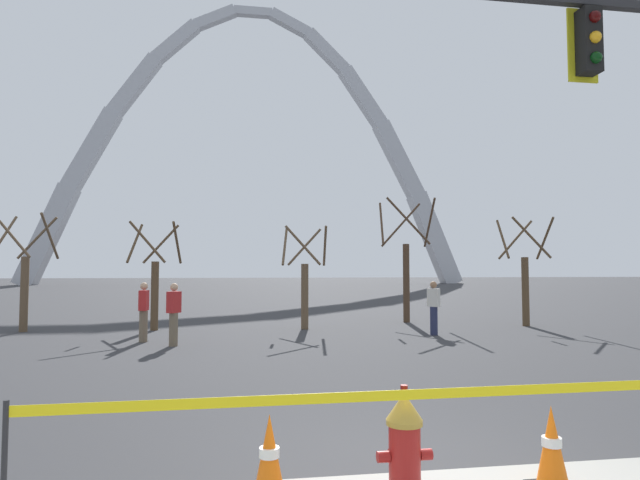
# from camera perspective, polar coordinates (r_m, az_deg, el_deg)

# --- Properties ---
(ground_plane) EXTENTS (240.00, 240.00, 0.00)m
(ground_plane) POSITION_cam_1_polar(r_m,az_deg,el_deg) (5.42, 9.71, -24.16)
(ground_plane) COLOR #333335
(fire_hydrant) EXTENTS (0.46, 0.48, 0.99)m
(fire_hydrant) POSITION_cam_1_polar(r_m,az_deg,el_deg) (4.66, 9.16, -21.61)
(fire_hydrant) COLOR #5E0F0D
(fire_hydrant) RESTS_ON ground
(caution_tape_barrier) EXTENTS (6.45, 0.14, 1.03)m
(caution_tape_barrier) POSITION_cam_1_polar(r_m,az_deg,el_deg) (4.53, 13.01, -18.73)
(caution_tape_barrier) COLOR #232326
(caution_tape_barrier) RESTS_ON ground
(traffic_cone_by_hydrant) EXTENTS (0.36, 0.36, 0.73)m
(traffic_cone_by_hydrant) POSITION_cam_1_polar(r_m,az_deg,el_deg) (4.75, -5.54, -22.66)
(traffic_cone_by_hydrant) COLOR black
(traffic_cone_by_hydrant) RESTS_ON ground
(traffic_cone_mid_sidewalk) EXTENTS (0.36, 0.36, 0.73)m
(traffic_cone_mid_sidewalk) POSITION_cam_1_polar(r_m,az_deg,el_deg) (5.39, 23.93, -20.01)
(traffic_cone_mid_sidewalk) COLOR black
(traffic_cone_mid_sidewalk) RESTS_ON ground
(monument_arch) EXTENTS (58.59, 2.35, 38.33)m
(monument_arch) POSITION_cam_1_polar(r_m,az_deg,el_deg) (72.11, -7.42, 9.06)
(monument_arch) COLOR #B2B5BC
(monument_arch) RESTS_ON ground
(tree_far_left) EXTENTS (1.71, 1.72, 3.69)m
(tree_far_left) POSITION_cam_1_polar(r_m,az_deg,el_deg) (18.89, -29.48, -3.73)
(tree_far_left) COLOR brown
(tree_far_left) RESTS_ON ground
(tree_left_mid) EXTENTS (1.61, 1.62, 3.46)m
(tree_left_mid) POSITION_cam_1_polar(r_m,az_deg,el_deg) (17.67, -17.54, -4.40)
(tree_left_mid) COLOR brown
(tree_left_mid) RESTS_ON ground
(tree_center_left) EXTENTS (1.56, 1.57, 3.35)m
(tree_center_left) POSITION_cam_1_polar(r_m,az_deg,el_deg) (17.18, -1.69, -4.75)
(tree_center_left) COLOR brown
(tree_center_left) RESTS_ON ground
(tree_center_right) EXTENTS (2.08, 2.10, 4.53)m
(tree_center_right) POSITION_cam_1_polar(r_m,az_deg,el_deg) (19.67, 9.34, -2.97)
(tree_center_right) COLOR #473323
(tree_center_right) RESTS_ON ground
(tree_right_mid) EXTENTS (1.72, 1.73, 3.72)m
(tree_right_mid) POSITION_cam_1_polar(r_m,az_deg,el_deg) (19.43, 21.41, -3.86)
(tree_right_mid) COLOR brown
(tree_right_mid) RESTS_ON ground
(pedestrian_walking_left) EXTENTS (0.36, 0.39, 1.59)m
(pedestrian_walking_left) POSITION_cam_1_polar(r_m,az_deg,el_deg) (13.94, -15.64, -7.73)
(pedestrian_walking_left) COLOR brown
(pedestrian_walking_left) RESTS_ON ground
(pedestrian_standing_center) EXTENTS (0.23, 0.36, 1.59)m
(pedestrian_standing_center) POSITION_cam_1_polar(r_m,az_deg,el_deg) (14.96, -18.65, -7.37)
(pedestrian_standing_center) COLOR brown
(pedestrian_standing_center) RESTS_ON ground
(pedestrian_walking_right) EXTENTS (0.38, 0.38, 1.59)m
(pedestrian_walking_right) POSITION_cam_1_polar(r_m,az_deg,el_deg) (15.99, 12.28, -7.19)
(pedestrian_walking_right) COLOR #232847
(pedestrian_walking_right) RESTS_ON ground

